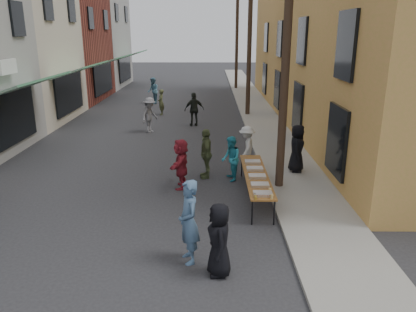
{
  "coord_description": "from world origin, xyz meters",
  "views": [
    {
      "loc": [
        2.08,
        -9.36,
        4.89
      ],
      "look_at": [
        1.99,
        2.31,
        1.3
      ],
      "focal_mm": 35.0,
      "sensor_mm": 36.0,
      "label": 1
    }
  ],
  "objects_px": {
    "guest_front_c": "(231,159)",
    "server": "(297,148)",
    "guest_front_a": "(219,240)",
    "utility_pole_far": "(237,36)",
    "utility_pole_near": "(287,45)",
    "utility_pole_mid": "(250,39)",
    "serving_table": "(256,175)",
    "catering_tray_sausage": "(263,194)"
  },
  "relations": [
    {
      "from": "utility_pole_near",
      "to": "server",
      "type": "xyz_separation_m",
      "value": [
        0.82,
        1.41,
        -3.55
      ]
    },
    {
      "from": "serving_table",
      "to": "catering_tray_sausage",
      "type": "distance_m",
      "value": 1.65
    },
    {
      "from": "guest_front_c",
      "to": "server",
      "type": "bearing_deg",
      "value": 98.73
    },
    {
      "from": "utility_pole_far",
      "to": "server",
      "type": "bearing_deg",
      "value": -87.93
    },
    {
      "from": "utility_pole_near",
      "to": "catering_tray_sausage",
      "type": "height_order",
      "value": "utility_pole_near"
    },
    {
      "from": "utility_pole_far",
      "to": "catering_tray_sausage",
      "type": "relative_size",
      "value": 18.0
    },
    {
      "from": "server",
      "to": "utility_pole_near",
      "type": "bearing_deg",
      "value": 163.35
    },
    {
      "from": "catering_tray_sausage",
      "to": "guest_front_a",
      "type": "relative_size",
      "value": 0.31
    },
    {
      "from": "utility_pole_near",
      "to": "utility_pole_far",
      "type": "bearing_deg",
      "value": 90.0
    },
    {
      "from": "utility_pole_far",
      "to": "catering_tray_sausage",
      "type": "xyz_separation_m",
      "value": [
        -0.85,
        -26.41,
        -3.71
      ]
    },
    {
      "from": "utility_pole_far",
      "to": "catering_tray_sausage",
      "type": "distance_m",
      "value": 26.69
    },
    {
      "from": "guest_front_a",
      "to": "server",
      "type": "height_order",
      "value": "server"
    },
    {
      "from": "utility_pole_mid",
      "to": "utility_pole_far",
      "type": "xyz_separation_m",
      "value": [
        0.0,
        12.0,
        0.0
      ]
    },
    {
      "from": "server",
      "to": "guest_front_c",
      "type": "bearing_deg",
      "value": 119.85
    },
    {
      "from": "guest_front_c",
      "to": "server",
      "type": "xyz_separation_m",
      "value": [
        2.37,
        0.7,
        0.18
      ]
    },
    {
      "from": "utility_pole_far",
      "to": "server",
      "type": "xyz_separation_m",
      "value": [
        0.82,
        -22.59,
        -3.55
      ]
    },
    {
      "from": "catering_tray_sausage",
      "to": "guest_front_c",
      "type": "height_order",
      "value": "guest_front_c"
    },
    {
      "from": "catering_tray_sausage",
      "to": "guest_front_a",
      "type": "bearing_deg",
      "value": -115.71
    },
    {
      "from": "utility_pole_near",
      "to": "catering_tray_sausage",
      "type": "bearing_deg",
      "value": -109.36
    },
    {
      "from": "utility_pole_mid",
      "to": "catering_tray_sausage",
      "type": "bearing_deg",
      "value": -93.37
    },
    {
      "from": "guest_front_a",
      "to": "server",
      "type": "bearing_deg",
      "value": 147.97
    },
    {
      "from": "utility_pole_mid",
      "to": "guest_front_a",
      "type": "relative_size",
      "value": 5.66
    },
    {
      "from": "guest_front_a",
      "to": "utility_pole_far",
      "type": "bearing_deg",
      "value": 168.31
    },
    {
      "from": "serving_table",
      "to": "guest_front_a",
      "type": "xyz_separation_m",
      "value": [
        -1.2,
        -4.15,
        0.08
      ]
    },
    {
      "from": "utility_pole_mid",
      "to": "guest_front_a",
      "type": "xyz_separation_m",
      "value": [
        -2.05,
        -16.91,
        -3.7
      ]
    },
    {
      "from": "utility_pole_near",
      "to": "serving_table",
      "type": "relative_size",
      "value": 2.25
    },
    {
      "from": "guest_front_c",
      "to": "guest_front_a",
      "type": "bearing_deg",
      "value": -12.82
    },
    {
      "from": "utility_pole_mid",
      "to": "catering_tray_sausage",
      "type": "height_order",
      "value": "utility_pole_mid"
    },
    {
      "from": "server",
      "to": "catering_tray_sausage",
      "type": "bearing_deg",
      "value": 169.88
    },
    {
      "from": "catering_tray_sausage",
      "to": "guest_front_c",
      "type": "distance_m",
      "value": 3.21
    },
    {
      "from": "utility_pole_mid",
      "to": "serving_table",
      "type": "relative_size",
      "value": 2.25
    },
    {
      "from": "utility_pole_near",
      "to": "utility_pole_far",
      "type": "xyz_separation_m",
      "value": [
        0.0,
        24.0,
        0.0
      ]
    },
    {
      "from": "utility_pole_near",
      "to": "guest_front_a",
      "type": "height_order",
      "value": "utility_pole_near"
    },
    {
      "from": "utility_pole_near",
      "to": "utility_pole_far",
      "type": "height_order",
      "value": "same"
    },
    {
      "from": "serving_table",
      "to": "guest_front_a",
      "type": "distance_m",
      "value": 4.32
    },
    {
      "from": "serving_table",
      "to": "guest_front_c",
      "type": "xyz_separation_m",
      "value": [
        -0.7,
        1.48,
        0.06
      ]
    },
    {
      "from": "utility_pole_mid",
      "to": "catering_tray_sausage",
      "type": "xyz_separation_m",
      "value": [
        -0.85,
        -14.41,
        -3.71
      ]
    },
    {
      "from": "serving_table",
      "to": "catering_tray_sausage",
      "type": "bearing_deg",
      "value": -90.0
    },
    {
      "from": "utility_pole_far",
      "to": "catering_tray_sausage",
      "type": "height_order",
      "value": "utility_pole_far"
    },
    {
      "from": "utility_pole_far",
      "to": "guest_front_c",
      "type": "bearing_deg",
      "value": -93.8
    },
    {
      "from": "utility_pole_near",
      "to": "guest_front_a",
      "type": "distance_m",
      "value": 6.48
    },
    {
      "from": "guest_front_a",
      "to": "server",
      "type": "distance_m",
      "value": 6.95
    }
  ]
}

